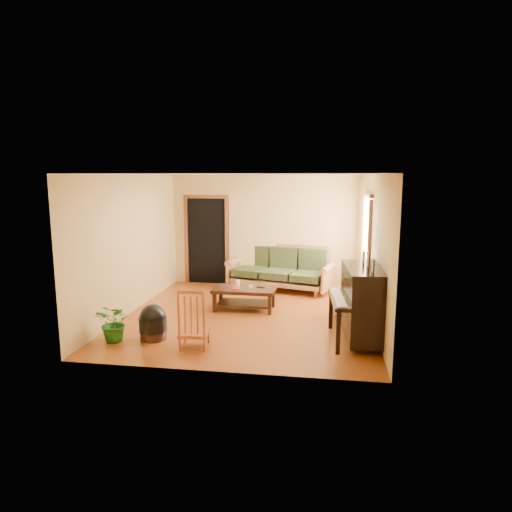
% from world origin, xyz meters
% --- Properties ---
extents(floor, '(5.00, 5.00, 0.00)m').
position_xyz_m(floor, '(0.00, 0.00, 0.00)').
color(floor, '#692D0D').
rests_on(floor, ground).
extents(doorway, '(1.08, 0.16, 2.05)m').
position_xyz_m(doorway, '(-1.45, 2.48, 1.02)').
color(doorway, black).
rests_on(doorway, floor).
extents(window, '(0.12, 1.36, 1.46)m').
position_xyz_m(window, '(2.21, 1.30, 1.50)').
color(window, white).
rests_on(window, right_wall).
extents(sofa, '(2.51, 1.54, 1.00)m').
position_xyz_m(sofa, '(0.35, 2.07, 0.50)').
color(sofa, brown).
rests_on(sofa, floor).
extents(coffee_table, '(1.20, 0.66, 0.43)m').
position_xyz_m(coffee_table, '(-0.15, 0.38, 0.22)').
color(coffee_table, black).
rests_on(coffee_table, floor).
extents(armchair, '(0.85, 0.88, 0.78)m').
position_xyz_m(armchair, '(1.85, 0.09, 0.39)').
color(armchair, brown).
rests_on(armchair, floor).
extents(piano, '(0.90, 1.41, 1.19)m').
position_xyz_m(piano, '(1.99, -1.02, 0.59)').
color(piano, black).
rests_on(piano, floor).
extents(footstool, '(0.45, 0.45, 0.42)m').
position_xyz_m(footstool, '(-1.30, -1.45, 0.21)').
color(footstool, black).
rests_on(footstool, floor).
extents(red_chair, '(0.47, 0.51, 0.93)m').
position_xyz_m(red_chair, '(-0.55, -1.69, 0.46)').
color(red_chair, maroon).
rests_on(red_chair, floor).
extents(leaning_frame, '(0.44, 0.15, 0.57)m').
position_xyz_m(leaning_frame, '(1.66, 2.40, 0.29)').
color(leaning_frame, '#C08D40').
rests_on(leaning_frame, floor).
extents(ceramic_crock, '(0.20, 0.20, 0.22)m').
position_xyz_m(ceramic_crock, '(1.99, 2.31, 0.11)').
color(ceramic_crock, '#2F3F8D').
rests_on(ceramic_crock, floor).
extents(potted_plant, '(0.66, 0.61, 0.61)m').
position_xyz_m(potted_plant, '(-1.85, -1.63, 0.31)').
color(potted_plant, '#1B601B').
rests_on(potted_plant, floor).
extents(book, '(0.15, 0.20, 0.02)m').
position_xyz_m(book, '(-0.35, 0.26, 0.44)').
color(book, '#A41F15').
rests_on(book, coffee_table).
extents(candle, '(0.09, 0.09, 0.12)m').
position_xyz_m(candle, '(-0.30, 0.50, 0.50)').
color(candle, white).
rests_on(candle, coffee_table).
extents(glass_jar, '(0.11, 0.11, 0.05)m').
position_xyz_m(glass_jar, '(-0.04, 0.42, 0.46)').
color(glass_jar, silver).
rests_on(glass_jar, coffee_table).
extents(remote, '(0.17, 0.09, 0.02)m').
position_xyz_m(remote, '(0.16, 0.44, 0.44)').
color(remote, black).
rests_on(remote, coffee_table).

